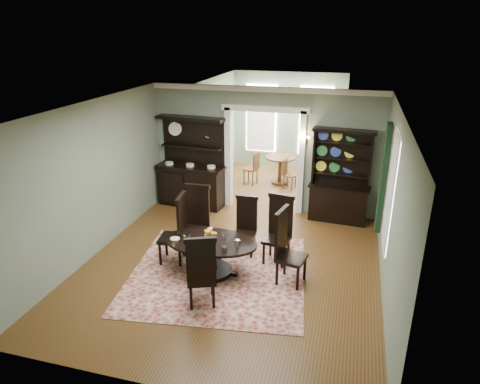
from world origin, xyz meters
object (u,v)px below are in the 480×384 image
object	(u,v)px
sideboard	(192,175)
welsh_dresser	(339,188)
dining_table	(211,251)
parlor_table	(280,166)

from	to	relation	value
sideboard	welsh_dresser	xyz separation A→B (m)	(3.63, 0.03, -0.00)
dining_table	sideboard	size ratio (longest dim) A/B	0.76
dining_table	welsh_dresser	xyz separation A→B (m)	(2.10, 3.03, 0.32)
parlor_table	welsh_dresser	bearing A→B (deg)	-50.26
sideboard	welsh_dresser	bearing A→B (deg)	5.58
dining_table	welsh_dresser	distance (m)	3.70
sideboard	parlor_table	xyz separation A→B (m)	(1.87, 2.14, -0.26)
sideboard	parlor_table	distance (m)	2.85
dining_table	parlor_table	xyz separation A→B (m)	(0.34, 5.14, 0.06)
sideboard	welsh_dresser	size ratio (longest dim) A/B	1.04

